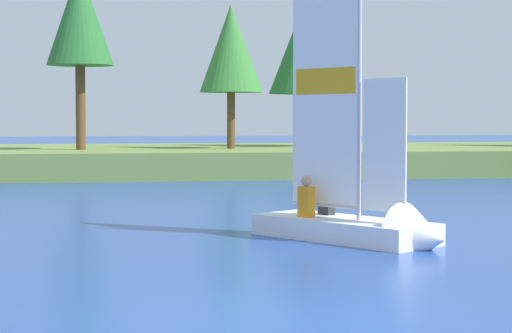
{
  "coord_description": "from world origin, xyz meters",
  "views": [
    {
      "loc": [
        -1.91,
        -10.1,
        2.32
      ],
      "look_at": [
        1.14,
        10.5,
        1.2
      ],
      "focal_mm": 65.68,
      "sensor_mm": 36.0,
      "label": 1
    }
  ],
  "objects_px": {
    "shoreline_tree_left": "(80,17)",
    "shoreline_tree_centre": "(308,44)",
    "shoreline_tree_midleft": "(231,49)",
    "sailboat": "(370,220)"
  },
  "relations": [
    {
      "from": "shoreline_tree_left",
      "to": "shoreline_tree_centre",
      "type": "relative_size",
      "value": 1.08
    },
    {
      "from": "shoreline_tree_midleft",
      "to": "sailboat",
      "type": "relative_size",
      "value": 0.99
    },
    {
      "from": "sailboat",
      "to": "shoreline_tree_midleft",
      "type": "bearing_deg",
      "value": 144.92
    },
    {
      "from": "shoreline_tree_midleft",
      "to": "shoreline_tree_centre",
      "type": "bearing_deg",
      "value": 30.92
    },
    {
      "from": "shoreline_tree_centre",
      "to": "sailboat",
      "type": "relative_size",
      "value": 1.12
    },
    {
      "from": "shoreline_tree_left",
      "to": "shoreline_tree_midleft",
      "type": "relative_size",
      "value": 1.22
    },
    {
      "from": "shoreline_tree_left",
      "to": "shoreline_tree_centre",
      "type": "distance_m",
      "value": 9.98
    },
    {
      "from": "shoreline_tree_midleft",
      "to": "sailboat",
      "type": "xyz_separation_m",
      "value": [
        -0.01,
        -21.18,
        -4.6
      ]
    },
    {
      "from": "shoreline_tree_left",
      "to": "sailboat",
      "type": "distance_m",
      "value": 22.26
    },
    {
      "from": "shoreline_tree_left",
      "to": "sailboat",
      "type": "relative_size",
      "value": 1.21
    }
  ]
}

